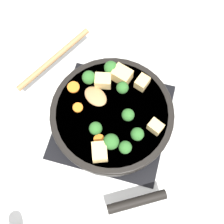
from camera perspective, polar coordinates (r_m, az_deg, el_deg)
The scene contains 20 objects.
ground_plane at distance 0.89m, azimuth 0.00°, elevation -1.74°, with size 2.40×2.40×0.00m, color silver.
front_burner_grate at distance 0.88m, azimuth 0.00°, elevation -1.48°, with size 0.31×0.31×0.03m.
skillet_pan at distance 0.84m, azimuth 0.03°, elevation -0.65°, with size 0.42×0.35×0.05m.
wooden_spoon at distance 0.87m, azimuth -7.62°, elevation 6.99°, with size 0.24×0.26×0.02m.
tofu_cube_center_large at distance 0.77m, azimuth -2.56°, elevation -7.24°, with size 0.05×0.04×0.04m, color #DBB770.
tofu_cube_near_handle at distance 0.85m, azimuth 2.07°, elevation 6.70°, with size 0.05×0.04×0.04m, color #DBB770.
tofu_cube_east_chunk at distance 0.84m, azimuth 5.52°, elevation 5.41°, with size 0.04×0.03×0.03m, color #DBB770.
tofu_cube_west_chunk at distance 0.84m, azimuth -1.66°, elevation 5.72°, with size 0.04×0.03×0.03m, color #DBB770.
tofu_cube_back_piece at distance 0.80m, azimuth 7.96°, elevation -2.68°, with size 0.04×0.03×0.03m, color #DBB770.
broccoli_floret_near_spoon at distance 0.82m, azimuth 1.92°, elevation 4.45°, with size 0.03×0.03×0.04m.
broccoli_floret_center_top at distance 0.80m, azimuth 2.95°, elevation -0.55°, with size 0.03×0.03×0.04m.
broccoli_floret_east_rim at distance 0.77m, azimuth -0.17°, elevation -5.45°, with size 0.04×0.04×0.05m.
broccoli_floret_west_rim at distance 0.78m, azimuth 4.65°, elevation -4.07°, with size 0.03×0.03×0.04m.
broccoli_floret_north_edge at distance 0.78m, azimuth -3.01°, elevation -3.01°, with size 0.03×0.03×0.04m.
broccoli_floret_south_cluster at distance 0.77m, azimuth 2.43°, elevation -6.48°, with size 0.03×0.03×0.04m.
broccoli_floret_mid_floret at distance 0.84m, azimuth -4.25°, elevation 6.30°, with size 0.04×0.04×0.04m.
broccoli_floret_small_inner at distance 0.85m, azimuth -0.20°, elevation 8.07°, with size 0.04×0.04×0.05m.
carrot_slice_orange_thin at distance 0.85m, azimuth -7.07°, elevation 4.53°, with size 0.03×0.03×0.01m, color orange.
carrot_slice_near_center at distance 0.80m, azimuth -2.38°, elevation -5.05°, with size 0.03×0.03×0.01m, color orange.
carrot_slice_edge_slice at distance 0.83m, azimuth -6.27°, elevation 0.82°, with size 0.03×0.03×0.01m, color orange.
Camera 1 is at (0.28, 0.08, 0.85)m, focal length 50.00 mm.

